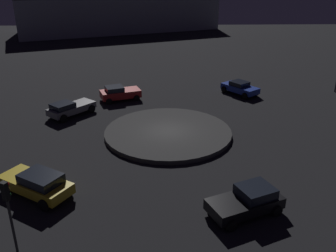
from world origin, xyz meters
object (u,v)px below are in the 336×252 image
(car_red, at_px, (119,93))
(car_yellow, at_px, (37,183))
(car_black, at_px, (247,201))
(store_building, at_px, (119,12))
(traffic_light_southwest, at_px, (8,203))
(car_grey, at_px, (70,108))
(car_blue, at_px, (240,88))

(car_red, bearing_deg, car_yellow, -120.42)
(car_black, bearing_deg, car_yellow, -32.99)
(car_black, xyz_separation_m, store_building, (-12.28, 61.39, 3.06))
(store_building, bearing_deg, traffic_light_southwest, 70.76)
(car_black, distance_m, car_yellow, 11.94)
(car_yellow, height_order, store_building, store_building)
(car_grey, bearing_deg, car_black, -97.56)
(car_blue, bearing_deg, car_yellow, -78.38)
(car_yellow, height_order, car_grey, car_yellow)
(car_red, distance_m, car_blue, 12.40)
(car_blue, bearing_deg, store_building, 163.54)
(car_grey, distance_m, car_blue, 17.25)
(car_black, distance_m, car_blue, 20.46)
(car_red, relative_size, car_grey, 0.99)
(car_yellow, height_order, traffic_light_southwest, traffic_light_southwest)
(car_yellow, distance_m, traffic_light_southwest, 5.05)
(car_grey, xyz_separation_m, traffic_light_southwest, (1.15, -17.16, 1.98))
(car_blue, height_order, store_building, store_building)
(car_red, relative_size, car_yellow, 0.88)
(car_black, bearing_deg, store_building, -101.95)
(car_black, bearing_deg, traffic_light_southwest, -10.19)
(car_grey, bearing_deg, traffic_light_southwest, -134.55)
(car_blue, xyz_separation_m, store_building, (-16.05, 41.28, 3.10))
(car_grey, height_order, car_blue, car_grey)
(car_blue, distance_m, store_building, 44.40)
(car_blue, bearing_deg, car_red, -120.88)
(car_grey, height_order, traffic_light_southwest, traffic_light_southwest)
(car_red, bearing_deg, traffic_light_southwest, -117.07)
(car_black, distance_m, car_grey, 19.18)
(traffic_light_southwest, bearing_deg, store_building, 30.75)
(car_yellow, relative_size, traffic_light_southwest, 1.27)
(car_grey, xyz_separation_m, car_blue, (16.32, 5.60, -0.02))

